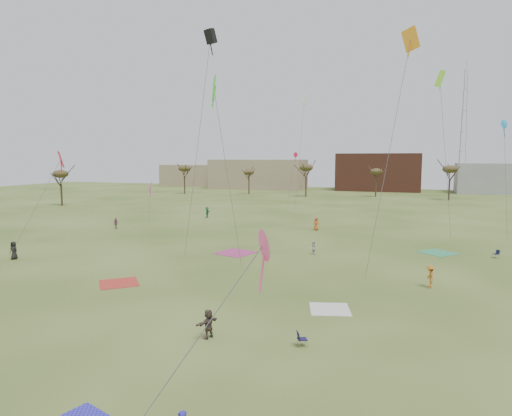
% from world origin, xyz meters
% --- Properties ---
extents(ground, '(260.00, 260.00, 0.00)m').
position_xyz_m(ground, '(0.00, 0.00, 0.00)').
color(ground, '#334A17').
rests_on(ground, ground).
extents(spectator_fore_c, '(1.08, 1.67, 1.72)m').
position_xyz_m(spectator_fore_c, '(3.59, -6.79, 0.86)').
color(spectator_fore_c, '#4F3D38').
rests_on(spectator_fore_c, ground).
extents(flyer_mid_a, '(0.94, 0.63, 1.90)m').
position_xyz_m(flyer_mid_a, '(-24.12, 4.85, 0.95)').
color(flyer_mid_a, black).
rests_on(flyer_mid_a, ground).
extents(flyer_mid_b, '(0.89, 1.30, 1.86)m').
position_xyz_m(flyer_mid_b, '(16.23, 8.22, 0.93)').
color(flyer_mid_b, '#B56722').
rests_on(flyer_mid_b, ground).
extents(spectator_mid_d, '(0.55, 0.98, 1.58)m').
position_xyz_m(spectator_mid_d, '(-26.81, 25.27, 0.79)').
color(spectator_mid_d, '#873868').
rests_on(spectator_mid_d, ground).
extents(spectator_mid_e, '(0.90, 0.87, 1.46)m').
position_xyz_m(spectator_mid_e, '(4.77, 17.37, 0.73)').
color(spectator_mid_e, silver).
rests_on(spectator_mid_e, ground).
extents(flyer_far_a, '(0.77, 1.82, 1.91)m').
position_xyz_m(flyer_far_a, '(-19.15, 40.85, 0.95)').
color(flyer_far_a, '#2B8254').
rests_on(flyer_far_a, ground).
extents(flyer_far_b, '(1.08, 0.92, 1.88)m').
position_xyz_m(flyer_far_b, '(1.83, 33.48, 0.94)').
color(flyer_far_b, '#BF5520').
rests_on(flyer_far_b, ground).
extents(blanket_red, '(4.34, 4.34, 0.03)m').
position_xyz_m(blanket_red, '(-8.38, 1.00, 0.00)').
color(blanket_red, '#B33123').
rests_on(blanket_red, ground).
extents(blanket_cream, '(3.31, 3.31, 0.03)m').
position_xyz_m(blanket_cream, '(9.45, 0.42, 0.00)').
color(blanket_cream, silver).
rests_on(blanket_cream, ground).
extents(blanket_plum, '(4.59, 4.59, 0.03)m').
position_xyz_m(blanket_plum, '(-3.56, 15.29, 0.00)').
color(blanket_plum, '#A7336E').
rests_on(blanket_plum, ground).
extents(blanket_olive, '(4.74, 4.74, 0.03)m').
position_xyz_m(blanket_olive, '(17.66, 22.69, 0.00)').
color(blanket_olive, '#338E5C').
rests_on(blanket_olive, ground).
extents(camp_chair_center, '(0.72, 0.70, 0.87)m').
position_xyz_m(camp_chair_center, '(9.00, -6.11, 0.26)').
color(camp_chair_center, '#181438').
rests_on(camp_chair_center, ground).
extents(camp_chair_right, '(0.73, 0.71, 0.87)m').
position_xyz_m(camp_chair_right, '(23.28, 21.96, 0.26)').
color(camp_chair_right, '#131835').
rests_on(camp_chair_right, ground).
extents(kites_aloft, '(58.22, 74.06, 21.65)m').
position_xyz_m(kites_aloft, '(0.68, 27.66, 17.77)').
color(kites_aloft, red).
rests_on(kites_aloft, ground).
extents(tree_line, '(117.44, 49.32, 8.91)m').
position_xyz_m(tree_line, '(-2.85, 79.12, 7.09)').
color(tree_line, '#3A2B1E').
rests_on(tree_line, ground).
extents(building_tan, '(32.00, 14.00, 10.00)m').
position_xyz_m(building_tan, '(-35.00, 115.00, 5.00)').
color(building_tan, '#937F60').
rests_on(building_tan, ground).
extents(building_brick, '(26.00, 16.00, 12.00)m').
position_xyz_m(building_brick, '(5.00, 120.00, 6.00)').
color(building_brick, brown).
rests_on(building_brick, ground).
extents(building_grey, '(24.00, 12.00, 9.00)m').
position_xyz_m(building_grey, '(40.00, 118.00, 4.50)').
color(building_grey, gray).
rests_on(building_grey, ground).
extents(building_tan_west, '(20.00, 12.00, 8.00)m').
position_xyz_m(building_tan_west, '(-65.00, 122.00, 4.00)').
color(building_tan_west, '#937F60').
rests_on(building_tan_west, ground).
extents(radio_tower, '(1.51, 1.72, 41.00)m').
position_xyz_m(radio_tower, '(30.00, 125.00, 19.21)').
color(radio_tower, '#9EA3A8').
rests_on(radio_tower, ground).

